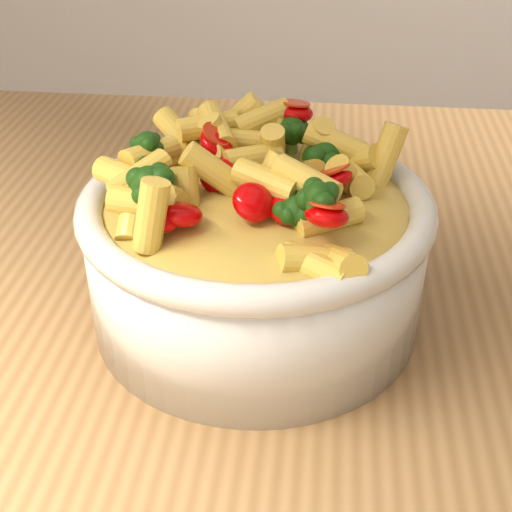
# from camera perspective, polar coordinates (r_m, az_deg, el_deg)

# --- Properties ---
(table) EXTENTS (1.20, 0.80, 0.90)m
(table) POSITION_cam_1_polar(r_m,az_deg,el_deg) (0.58, -2.95, -11.45)
(table) COLOR #A17445
(table) RESTS_ON ground
(serving_bowl) EXTENTS (0.23, 0.23, 0.10)m
(serving_bowl) POSITION_cam_1_polar(r_m,az_deg,el_deg) (0.47, 0.00, 0.12)
(serving_bowl) COLOR silver
(serving_bowl) RESTS_ON table
(pasta_salad) EXTENTS (0.18, 0.18, 0.04)m
(pasta_salad) POSITION_cam_1_polar(r_m,az_deg,el_deg) (0.44, 0.00, 6.77)
(pasta_salad) COLOR #FFC850
(pasta_salad) RESTS_ON serving_bowl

